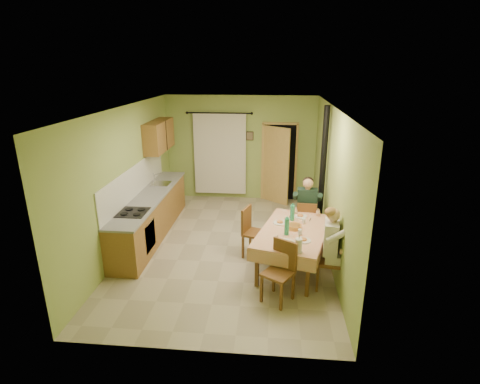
# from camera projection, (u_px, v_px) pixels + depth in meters

# --- Properties ---
(floor) EXTENTS (4.00, 6.00, 0.01)m
(floor) POSITION_uv_depth(u_px,v_px,m) (228.00, 246.00, 7.71)
(floor) COLOR tan
(floor) RESTS_ON ground
(room_shell) EXTENTS (4.04, 6.04, 2.82)m
(room_shell) POSITION_uv_depth(u_px,v_px,m) (226.00, 160.00, 7.12)
(room_shell) COLOR #97AF5A
(room_shell) RESTS_ON ground
(kitchen_run) EXTENTS (0.64, 3.64, 1.56)m
(kitchen_run) POSITION_uv_depth(u_px,v_px,m) (151.00, 214.00, 8.08)
(kitchen_run) COLOR brown
(kitchen_run) RESTS_ON ground
(upper_cabinets) EXTENTS (0.35, 1.40, 0.70)m
(upper_cabinets) POSITION_uv_depth(u_px,v_px,m) (159.00, 136.00, 8.84)
(upper_cabinets) COLOR brown
(upper_cabinets) RESTS_ON room_shell
(curtain) EXTENTS (1.70, 0.07, 2.22)m
(curtain) POSITION_uv_depth(u_px,v_px,m) (220.00, 154.00, 10.08)
(curtain) COLOR black
(curtain) RESTS_ON ground
(doorway) EXTENTS (0.96, 0.55, 2.15)m
(doorway) POSITION_uv_depth(u_px,v_px,m) (278.00, 163.00, 9.97)
(doorway) COLOR black
(doorway) RESTS_ON ground
(dining_table) EXTENTS (1.56, 2.09, 0.76)m
(dining_table) POSITION_uv_depth(u_px,v_px,m) (293.00, 249.00, 6.76)
(dining_table) COLOR tan
(dining_table) RESTS_ON ground
(tableware) EXTENTS (0.64, 1.64, 0.33)m
(tableware) POSITION_uv_depth(u_px,v_px,m) (293.00, 229.00, 6.52)
(tableware) COLOR white
(tableware) RESTS_ON dining_table
(chair_far) EXTENTS (0.41, 0.41, 0.94)m
(chair_far) POSITION_uv_depth(u_px,v_px,m) (305.00, 230.00, 7.75)
(chair_far) COLOR brown
(chair_far) RESTS_ON ground
(chair_near) EXTENTS (0.58, 0.58, 0.98)m
(chair_near) POSITION_uv_depth(u_px,v_px,m) (278.00, 284.00, 5.85)
(chair_near) COLOR brown
(chair_near) RESTS_ON ground
(chair_right) EXTENTS (0.50, 0.50, 1.01)m
(chair_right) POSITION_uv_depth(u_px,v_px,m) (331.00, 271.00, 6.20)
(chair_right) COLOR brown
(chair_right) RESTS_ON ground
(chair_left) EXTENTS (0.54, 0.54, 0.98)m
(chair_left) POSITION_uv_depth(u_px,v_px,m) (255.00, 242.00, 7.23)
(chair_left) COLOR brown
(chair_left) RESTS_ON ground
(man_far) EXTENTS (0.60, 0.48, 1.39)m
(man_far) POSITION_uv_depth(u_px,v_px,m) (307.00, 203.00, 7.57)
(man_far) COLOR #192D23
(man_far) RESTS_ON chair_far
(man_right) EXTENTS (0.51, 0.61, 1.39)m
(man_right) POSITION_uv_depth(u_px,v_px,m) (333.00, 239.00, 6.02)
(man_right) COLOR silver
(man_right) RESTS_ON chair_right
(stove_flue) EXTENTS (0.24, 0.24, 2.80)m
(stove_flue) POSITION_uv_depth(u_px,v_px,m) (321.00, 192.00, 7.78)
(stove_flue) COLOR black
(stove_flue) RESTS_ON ground
(picture_back) EXTENTS (0.19, 0.03, 0.23)m
(picture_back) POSITION_uv_depth(u_px,v_px,m) (250.00, 136.00, 9.92)
(picture_back) COLOR black
(picture_back) RESTS_ON room_shell
(picture_right) EXTENTS (0.03, 0.31, 0.21)m
(picture_right) POSITION_uv_depth(u_px,v_px,m) (324.00, 147.00, 8.07)
(picture_right) COLOR brown
(picture_right) RESTS_ON room_shell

